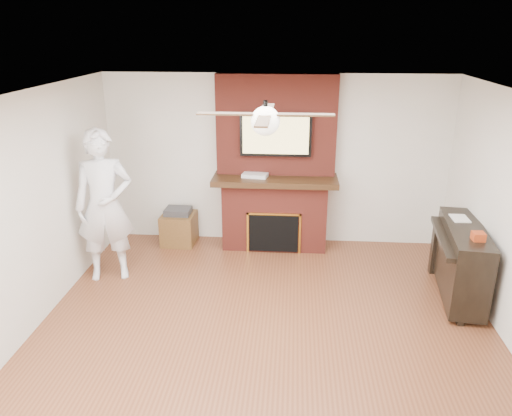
# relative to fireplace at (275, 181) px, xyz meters

# --- Properties ---
(room_shell) EXTENTS (5.36, 5.86, 2.86)m
(room_shell) POSITION_rel_fireplace_xyz_m (0.00, -2.55, 0.25)
(room_shell) COLOR #5A2F1A
(room_shell) RESTS_ON ground
(fireplace) EXTENTS (1.78, 0.64, 2.50)m
(fireplace) POSITION_rel_fireplace_xyz_m (0.00, 0.00, 0.00)
(fireplace) COLOR maroon
(fireplace) RESTS_ON ground
(tv) EXTENTS (1.00, 0.08, 0.60)m
(tv) POSITION_rel_fireplace_xyz_m (0.00, -0.05, 0.68)
(tv) COLOR black
(tv) RESTS_ON fireplace
(ceiling_fan) EXTENTS (1.21, 1.21, 0.31)m
(ceiling_fan) POSITION_rel_fireplace_xyz_m (-0.00, -2.55, 1.34)
(ceiling_fan) COLOR black
(ceiling_fan) RESTS_ON room_shell
(person) EXTENTS (0.82, 0.66, 1.96)m
(person) POSITION_rel_fireplace_xyz_m (-2.10, -1.19, -0.01)
(person) COLOR silver
(person) RESTS_ON ground
(side_table) EXTENTS (0.50, 0.50, 0.56)m
(side_table) POSITION_rel_fireplace_xyz_m (-1.44, -0.07, -0.74)
(side_table) COLOR #523517
(side_table) RESTS_ON ground
(piano) EXTENTS (0.67, 1.43, 1.00)m
(piano) POSITION_rel_fireplace_xyz_m (2.28, -1.39, -0.51)
(piano) COLOR black
(piano) RESTS_ON ground
(cable_box) EXTENTS (0.38, 0.26, 0.05)m
(cable_box) POSITION_rel_fireplace_xyz_m (-0.29, -0.10, 0.11)
(cable_box) COLOR silver
(cable_box) RESTS_ON fireplace
(candle_orange) EXTENTS (0.06, 0.06, 0.11)m
(candle_orange) POSITION_rel_fireplace_xyz_m (-0.15, -0.21, -0.94)
(candle_orange) COLOR #C64717
(candle_orange) RESTS_ON ground
(candle_green) EXTENTS (0.07, 0.07, 0.10)m
(candle_green) POSITION_rel_fireplace_xyz_m (-0.02, -0.17, -0.94)
(candle_green) COLOR #537B31
(candle_green) RESTS_ON ground
(candle_cream) EXTENTS (0.08, 0.08, 0.12)m
(candle_cream) POSITION_rel_fireplace_xyz_m (0.15, -0.24, -0.93)
(candle_cream) COLOR beige
(candle_cream) RESTS_ON ground
(candle_blue) EXTENTS (0.06, 0.06, 0.07)m
(candle_blue) POSITION_rel_fireplace_xyz_m (0.18, -0.24, -0.96)
(candle_blue) COLOR #315993
(candle_blue) RESTS_ON ground
(candle_orange_extra) EXTENTS (0.06, 0.06, 0.11)m
(candle_orange_extra) POSITION_rel_fireplace_xyz_m (0.06, -0.21, -0.94)
(candle_orange_extra) COLOR gold
(candle_orange_extra) RESTS_ON ground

